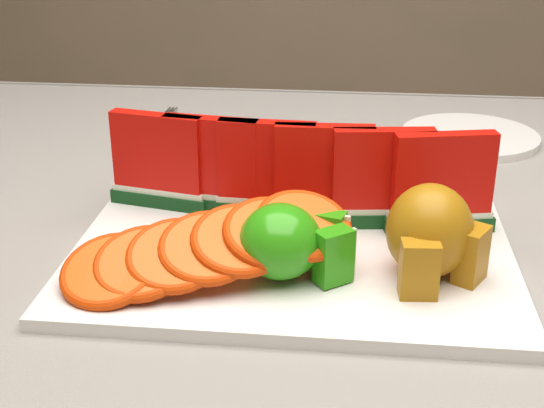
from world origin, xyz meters
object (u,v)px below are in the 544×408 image
apple_cluster (289,242)px  fork (156,129)px  platter (293,250)px  pear_cluster (431,234)px  side_plate (470,136)px

apple_cluster → fork: size_ratio=0.54×
platter → apple_cluster: 0.07m
pear_cluster → apple_cluster: bearing=-172.3°
apple_cluster → pear_cluster: bearing=7.7°
apple_cluster → side_plate: bearing=63.6°
pear_cluster → fork: size_ratio=0.51×
apple_cluster → fork: apple_cluster is taller
pear_cluster → side_plate: bearing=77.6°
platter → apple_cluster: (0.00, -0.06, 0.04)m
apple_cluster → side_plate: size_ratio=0.53×
side_plate → fork: bearing=-179.0°
platter → side_plate: bearing=59.8°
side_plate → platter: bearing=-120.2°
pear_cluster → side_plate: size_ratio=0.50×
apple_cluster → pear_cluster: size_ratio=1.05×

